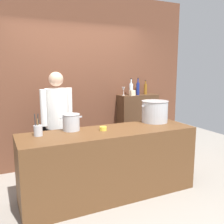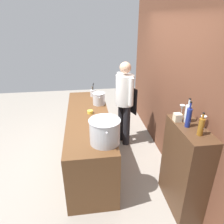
% 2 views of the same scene
% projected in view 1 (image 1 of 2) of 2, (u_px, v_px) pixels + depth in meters
% --- Properties ---
extents(ground_plane, '(8.00, 8.00, 0.00)m').
position_uv_depth(ground_plane, '(110.00, 194.00, 3.48)').
color(ground_plane, gray).
extents(brick_back_panel, '(4.40, 0.10, 3.00)m').
position_uv_depth(brick_back_panel, '(76.00, 80.00, 4.46)').
color(brick_back_panel, brown).
rests_on(brick_back_panel, ground_plane).
extents(prep_counter, '(2.34, 0.70, 0.90)m').
position_uv_depth(prep_counter, '(110.00, 163.00, 3.40)').
color(prep_counter, brown).
rests_on(prep_counter, ground_plane).
extents(bar_cabinet, '(0.76, 0.32, 1.21)m').
position_uv_depth(bar_cabinet, '(137.00, 126.00, 4.92)').
color(bar_cabinet, '#472D1C').
rests_on(bar_cabinet, ground_plane).
extents(chef, '(0.50, 0.40, 1.66)m').
position_uv_depth(chef, '(57.00, 119.00, 3.73)').
color(chef, black).
rests_on(chef, ground_plane).
extents(stockpot_large, '(0.46, 0.41, 0.33)m').
position_uv_depth(stockpot_large, '(155.00, 111.00, 3.82)').
color(stockpot_large, '#B7BABF').
rests_on(stockpot_large, prep_counter).
extents(stockpot_small, '(0.29, 0.23, 0.22)m').
position_uv_depth(stockpot_small, '(71.00, 122.00, 3.31)').
color(stockpot_small, '#B7BABF').
rests_on(stockpot_small, prep_counter).
extents(utensil_crock, '(0.10, 0.10, 0.27)m').
position_uv_depth(utensil_crock, '(38.00, 130.00, 3.05)').
color(utensil_crock, '#B7BABF').
rests_on(utensil_crock, prep_counter).
extents(butter_jar, '(0.09, 0.09, 0.05)m').
position_uv_depth(butter_jar, '(103.00, 128.00, 3.32)').
color(butter_jar, yellow).
rests_on(butter_jar, prep_counter).
extents(wine_bottle_amber, '(0.06, 0.06, 0.27)m').
position_uv_depth(wine_bottle_amber, '(145.00, 89.00, 4.87)').
color(wine_bottle_amber, '#8C5919').
rests_on(wine_bottle_amber, bar_cabinet).
extents(wine_bottle_cobalt, '(0.06, 0.06, 0.32)m').
position_uv_depth(wine_bottle_cobalt, '(138.00, 88.00, 4.74)').
color(wine_bottle_cobalt, navy).
rests_on(wine_bottle_cobalt, bar_cabinet).
extents(wine_bottle_clear, '(0.07, 0.07, 0.31)m').
position_uv_depth(wine_bottle_clear, '(131.00, 89.00, 4.74)').
color(wine_bottle_clear, silver).
rests_on(wine_bottle_clear, bar_cabinet).
extents(wine_glass_wide, '(0.07, 0.07, 0.16)m').
position_uv_depth(wine_glass_wide, '(137.00, 88.00, 4.90)').
color(wine_glass_wide, silver).
rests_on(wine_glass_wide, bar_cabinet).
extents(wine_glass_tall, '(0.07, 0.07, 0.16)m').
position_uv_depth(wine_glass_tall, '(123.00, 89.00, 4.67)').
color(wine_glass_tall, silver).
rests_on(wine_glass_tall, bar_cabinet).
extents(spice_tin_cream, '(0.09, 0.09, 0.10)m').
position_uv_depth(spice_tin_cream, '(132.00, 93.00, 4.64)').
color(spice_tin_cream, beige).
rests_on(spice_tin_cream, bar_cabinet).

